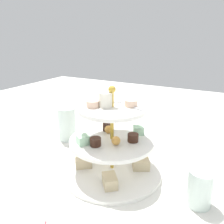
# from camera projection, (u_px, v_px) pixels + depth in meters

# --- Properties ---
(ground_plane) EXTENTS (2.40, 2.40, 0.00)m
(ground_plane) POSITION_uv_depth(u_px,v_px,m) (112.00, 170.00, 0.66)
(ground_plane) COLOR silver
(tiered_serving_stand) EXTENTS (0.29, 0.29, 0.26)m
(tiered_serving_stand) POSITION_uv_depth(u_px,v_px,m) (112.00, 147.00, 0.63)
(tiered_serving_stand) COLOR white
(tiered_serving_stand) RESTS_ON ground_plane
(water_glass_tall_right) EXTENTS (0.07, 0.07, 0.13)m
(water_glass_tall_right) POSITION_uv_depth(u_px,v_px,m) (67.00, 124.00, 0.84)
(water_glass_tall_right) COLOR silver
(water_glass_tall_right) RESTS_ON ground_plane
(butter_knife_left) EXTENTS (0.17, 0.05, 0.00)m
(butter_knife_left) POSITION_uv_depth(u_px,v_px,m) (165.00, 135.00, 0.89)
(butter_knife_left) COLOR silver
(butter_knife_left) RESTS_ON ground_plane
(water_glass_mid_back) EXTENTS (0.06, 0.06, 0.09)m
(water_glass_mid_back) POSITION_uv_depth(u_px,v_px,m) (200.00, 188.00, 0.51)
(water_glass_mid_back) COLOR silver
(water_glass_mid_back) RESTS_ON ground_plane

